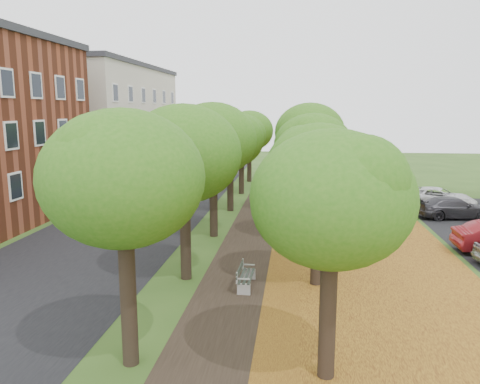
# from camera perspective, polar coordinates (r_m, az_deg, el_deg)

# --- Properties ---
(ground) EXTENTS (120.00, 120.00, 0.00)m
(ground) POSITION_cam_1_polar(r_m,az_deg,el_deg) (12.25, -2.71, -20.74)
(ground) COLOR #2D4C19
(ground) RESTS_ON ground
(street_asphalt) EXTENTS (8.00, 70.00, 0.01)m
(street_asphalt) POSITION_cam_1_polar(r_m,az_deg,el_deg) (27.73, -12.98, -3.25)
(street_asphalt) COLOR black
(street_asphalt) RESTS_ON ground
(footpath) EXTENTS (3.20, 70.00, 0.01)m
(footpath) POSITION_cam_1_polar(r_m,az_deg,el_deg) (26.19, 2.70, -3.78)
(footpath) COLOR black
(footpath) RESTS_ON ground
(leaf_verge) EXTENTS (7.50, 70.00, 0.01)m
(leaf_verge) POSITION_cam_1_polar(r_m,az_deg,el_deg) (26.33, 13.64, -3.98)
(leaf_verge) COLOR #B17D20
(leaf_verge) RESTS_ON ground
(tree_row_west) EXTENTS (4.04, 34.04, 6.27)m
(tree_row_west) POSITION_cam_1_polar(r_m,az_deg,el_deg) (25.74, -2.14, 6.18)
(tree_row_west) COLOR black
(tree_row_west) RESTS_ON ground
(tree_row_east) EXTENTS (4.04, 34.04, 6.27)m
(tree_row_east) POSITION_cam_1_polar(r_m,az_deg,el_deg) (25.44, 8.66, 6.03)
(tree_row_east) COLOR black
(tree_row_east) RESTS_ON ground
(building_cream) EXTENTS (10.30, 20.30, 10.40)m
(building_cream) POSITION_cam_1_polar(r_m,az_deg,el_deg) (47.27, -16.81, 8.37)
(building_cream) COLOR beige
(building_cream) RESTS_ON ground
(bench) EXTENTS (0.53, 1.66, 0.78)m
(bench) POSITION_cam_1_polar(r_m,az_deg,el_deg) (16.93, 0.62, -10.20)
(bench) COLOR #273128
(bench) RESTS_ON ground
(car_grey) EXTENTS (4.48, 2.33, 1.24)m
(car_grey) POSITION_cam_1_polar(r_m,az_deg,el_deg) (29.89, 24.62, -1.75)
(car_grey) COLOR #313035
(car_grey) RESTS_ON ground
(car_white) EXTENTS (5.05, 3.60, 1.28)m
(car_white) POSITION_cam_1_polar(r_m,az_deg,el_deg) (32.76, 23.02, -0.63)
(car_white) COLOR silver
(car_white) RESTS_ON ground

